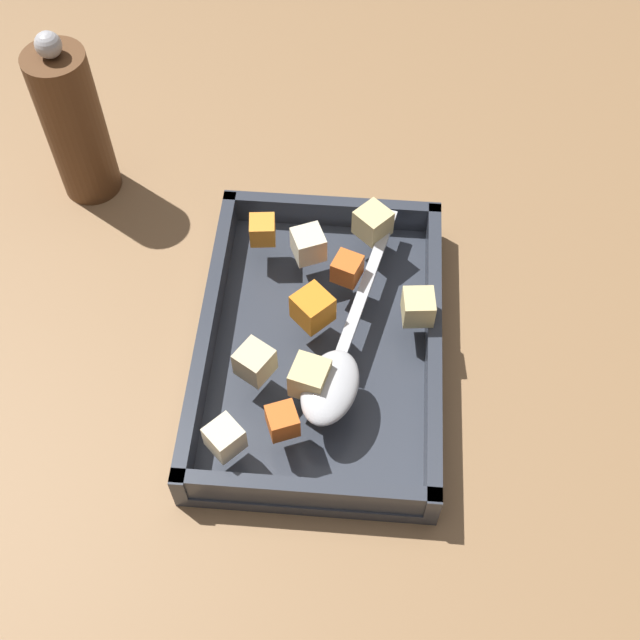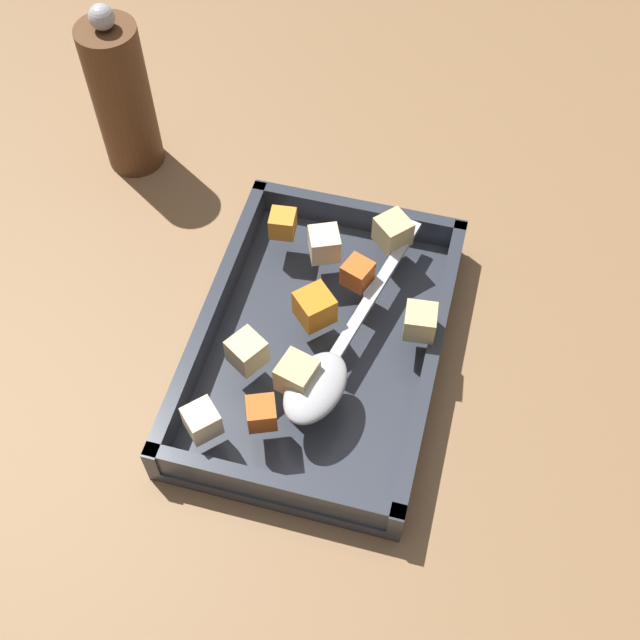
{
  "view_description": "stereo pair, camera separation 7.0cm",
  "coord_description": "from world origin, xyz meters",
  "views": [
    {
      "loc": [
        0.39,
        0.02,
        0.63
      ],
      "look_at": [
        -0.0,
        -0.01,
        0.05
      ],
      "focal_mm": 46.2,
      "sensor_mm": 36.0,
      "label": 1
    },
    {
      "loc": [
        0.38,
        0.09,
        0.63
      ],
      "look_at": [
        -0.0,
        -0.01,
        0.05
      ],
      "focal_mm": 46.2,
      "sensor_mm": 36.0,
      "label": 2
    }
  ],
  "objects": [
    {
      "name": "ground_plane",
      "position": [
        0.0,
        0.0,
        0.0
      ],
      "size": [
        4.0,
        4.0,
        0.0
      ],
      "primitive_type": "plane",
      "color": "#936D47"
    },
    {
      "name": "baking_dish",
      "position": [
        -0.0,
        -0.01,
        0.01
      ],
      "size": [
        0.3,
        0.21,
        0.04
      ],
      "color": "#333842",
      "rests_on": "ground_plane"
    },
    {
      "name": "carrot_chunk_heap_top",
      "position": [
        -0.06,
        0.01,
        0.06
      ],
      "size": [
        0.03,
        0.03,
        0.02
      ],
      "primitive_type": "cube",
      "rotation": [
        0.0,
        0.0,
        5.92
      ],
      "color": "orange",
      "rests_on": "baking_dish"
    },
    {
      "name": "carrot_chunk_mid_left",
      "position": [
        -0.01,
        -0.02,
        0.06
      ],
      "size": [
        0.04,
        0.04,
        0.03
      ],
      "primitive_type": "cube",
      "rotation": [
        0.0,
        0.0,
        2.36
      ],
      "color": "orange",
      "rests_on": "baking_dish"
    },
    {
      "name": "carrot_chunk_rim_edge",
      "position": [
        0.1,
        -0.04,
        0.06
      ],
      "size": [
        0.03,
        0.03,
        0.02
      ],
      "primitive_type": "cube",
      "rotation": [
        0.0,
        0.0,
        5.09
      ],
      "color": "orange",
      "rests_on": "baking_dish"
    },
    {
      "name": "carrot_chunk_corner_se",
      "position": [
        -0.1,
        -0.07,
        0.06
      ],
      "size": [
        0.03,
        0.03,
        0.02
      ],
      "primitive_type": "cube",
      "rotation": [
        0.0,
        0.0,
        0.11
      ],
      "color": "orange",
      "rests_on": "baking_dish"
    },
    {
      "name": "potato_chunk_back_center",
      "position": [
        -0.02,
        0.07,
        0.06
      ],
      "size": [
        0.03,
        0.03,
        0.03
      ],
      "primitive_type": "cube",
      "rotation": [
        0.0,
        0.0,
        0.1
      ],
      "color": "#E0CC89",
      "rests_on": "baking_dish"
    },
    {
      "name": "potato_chunk_mid_right",
      "position": [
        -0.08,
        -0.03,
        0.06
      ],
      "size": [
        0.04,
        0.04,
        0.03
      ],
      "primitive_type": "cube",
      "rotation": [
        0.0,
        0.0,
        3.55
      ],
      "color": "beige",
      "rests_on": "baking_dish"
    },
    {
      "name": "potato_chunk_far_right",
      "position": [
        -0.11,
        0.03,
        0.06
      ],
      "size": [
        0.04,
        0.04,
        0.03
      ],
      "primitive_type": "cube",
      "rotation": [
        0.0,
        0.0,
        3.97
      ],
      "color": "#E0CC89",
      "rests_on": "baking_dish"
    },
    {
      "name": "potato_chunk_near_spoon",
      "position": [
        0.12,
        -0.08,
        0.06
      ],
      "size": [
        0.04,
        0.04,
        0.02
      ],
      "primitive_type": "cube",
      "rotation": [
        0.0,
        0.0,
        0.8
      ],
      "color": "beige",
      "rests_on": "baking_dish"
    },
    {
      "name": "potato_chunk_front_center",
      "position": [
        0.06,
        -0.02,
        0.06
      ],
      "size": [
        0.03,
        0.03,
        0.03
      ],
      "primitive_type": "cube",
      "rotation": [
        0.0,
        0.0,
        1.31
      ],
      "color": "#E0CC89",
      "rests_on": "baking_dish"
    },
    {
      "name": "potato_chunk_near_left",
      "position": [
        0.05,
        -0.06,
        0.06
      ],
      "size": [
        0.04,
        0.04,
        0.03
      ],
      "primitive_type": "cube",
      "rotation": [
        0.0,
        0.0,
        4.16
      ],
      "color": "beige",
      "rests_on": "baking_dish"
    },
    {
      "name": "serving_spoon",
      "position": [
        0.05,
        0.0,
        0.05
      ],
      "size": [
        0.24,
        0.08,
        0.02
      ],
      "rotation": [
        0.0,
        0.0,
        2.91
      ],
      "color": "silver",
      "rests_on": "baking_dish"
    },
    {
      "name": "pepper_mill",
      "position": [
        -0.19,
        -0.27,
        0.08
      ],
      "size": [
        0.06,
        0.06,
        0.19
      ],
      "color": "brown",
      "rests_on": "ground_plane"
    }
  ]
}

